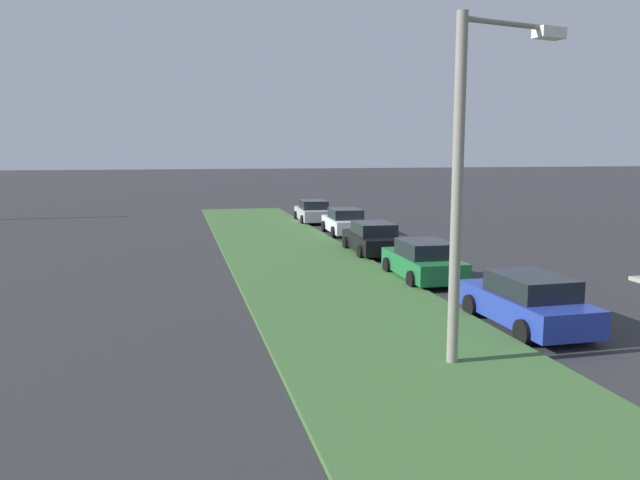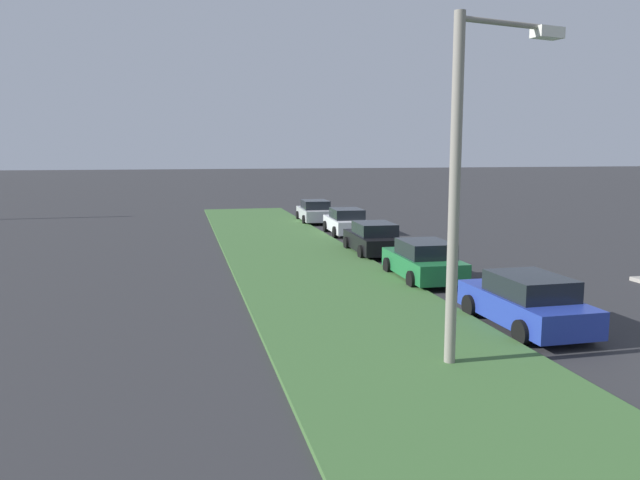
{
  "view_description": "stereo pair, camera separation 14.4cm",
  "coord_description": "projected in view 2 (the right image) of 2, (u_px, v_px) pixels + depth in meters",
  "views": [
    {
      "loc": [
        -9.33,
        13.16,
        4.71
      ],
      "look_at": [
        12.2,
        8.17,
        1.53
      ],
      "focal_mm": 35.2,
      "sensor_mm": 36.0,
      "label": 1
    },
    {
      "loc": [
        -9.36,
        13.02,
        4.71
      ],
      "look_at": [
        12.2,
        8.17,
        1.53
      ],
      "focal_mm": 35.2,
      "sensor_mm": 36.0,
      "label": 2
    }
  ],
  "objects": [
    {
      "name": "streetlight",
      "position": [
        469.0,
        165.0,
        13.24
      ],
      "size": [
        0.93,
        2.84,
        7.5
      ],
      "color": "gray",
      "rests_on": "ground"
    },
    {
      "name": "parked_car_black",
      "position": [
        374.0,
        239.0,
        28.39
      ],
      "size": [
        4.35,
        2.12,
        1.47
      ],
      "rotation": [
        0.0,
        0.0,
        -0.03
      ],
      "color": "black",
      "rests_on": "ground"
    },
    {
      "name": "parked_car_green",
      "position": [
        424.0,
        261.0,
        22.7
      ],
      "size": [
        4.34,
        2.1,
        1.47
      ],
      "rotation": [
        0.0,
        0.0,
        -0.02
      ],
      "color": "#1E6B38",
      "rests_on": "ground"
    },
    {
      "name": "parked_car_white",
      "position": [
        346.0,
        222.0,
        35.06
      ],
      "size": [
        4.37,
        2.16,
        1.47
      ],
      "rotation": [
        0.0,
        0.0,
        -0.04
      ],
      "color": "silver",
      "rests_on": "ground"
    },
    {
      "name": "parked_car_blue",
      "position": [
        526.0,
        302.0,
        16.58
      ],
      "size": [
        4.33,
        2.07,
        1.47
      ],
      "rotation": [
        0.0,
        0.0,
        0.02
      ],
      "color": "#23389E",
      "rests_on": "ground"
    },
    {
      "name": "parked_car_silver",
      "position": [
        315.0,
        212.0,
        40.91
      ],
      "size": [
        4.37,
        2.15,
        1.47
      ],
      "rotation": [
        0.0,
        0.0,
        -0.04
      ],
      "color": "#B2B5BA",
      "rests_on": "ground"
    },
    {
      "name": "grass_median",
      "position": [
        336.0,
        294.0,
        20.42
      ],
      "size": [
        60.0,
        6.0,
        0.12
      ],
      "primitive_type": "cube",
      "color": "#3D6633",
      "rests_on": "ground"
    }
  ]
}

